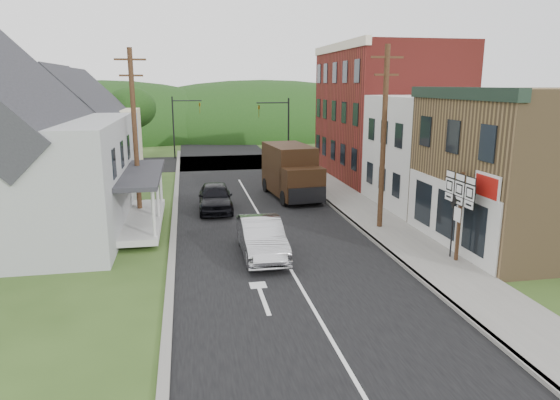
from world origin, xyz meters
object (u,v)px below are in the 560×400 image
dark_sedan (215,197)px  warning_sign (453,214)px  delivery_van (291,172)px  silver_sedan (262,238)px  route_sign_cluster (459,204)px

dark_sedan → warning_sign: size_ratio=1.64×
delivery_van → dark_sedan: bearing=-158.8°
silver_sedan → delivery_van: bearing=71.8°
silver_sedan → route_sign_cluster: route_sign_cluster is taller
delivery_van → route_sign_cluster: 13.79m
delivery_van → route_sign_cluster: bearing=-78.8°
silver_sedan → warning_sign: 7.96m
silver_sedan → warning_sign: size_ratio=1.71×
silver_sedan → delivery_van: delivery_van is taller
route_sign_cluster → warning_sign: route_sign_cluster is taller
route_sign_cluster → warning_sign: size_ratio=1.28×
dark_sedan → route_sign_cluster: bearing=-47.7°
delivery_van → route_sign_cluster: route_sign_cluster is taller
silver_sedan → warning_sign: (7.64, -1.91, 1.17)m
dark_sedan → silver_sedan: bearing=-78.4°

